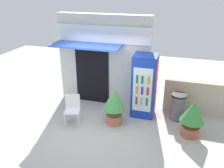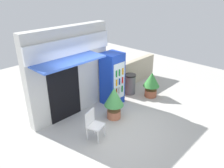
{
  "view_description": "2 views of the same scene",
  "coord_description": "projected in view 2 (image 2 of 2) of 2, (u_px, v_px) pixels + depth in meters",
  "views": [
    {
      "loc": [
        2.2,
        -5.47,
        3.93
      ],
      "look_at": [
        0.4,
        0.63,
        1.17
      ],
      "focal_mm": 37.38,
      "sensor_mm": 36.0,
      "label": 1
    },
    {
      "loc": [
        -4.22,
        -4.08,
        4.24
      ],
      "look_at": [
        0.75,
        0.66,
        1.12
      ],
      "focal_mm": 35.42,
      "sensor_mm": 36.0,
      "label": 2
    }
  ],
  "objects": [
    {
      "name": "drink_cooler",
      "position": [
        112.0,
        79.0,
        8.26
      ],
      "size": [
        0.73,
        0.74,
        2.0
      ],
      "color": "#1438B2",
      "rests_on": "ground"
    },
    {
      "name": "stone_boundary_wall",
      "position": [
        133.0,
        72.0,
        10.13
      ],
      "size": [
        2.82,
        0.24,
        1.1
      ],
      "primitive_type": "cube",
      "color": "#B7AD93",
      "rests_on": "ground"
    },
    {
      "name": "potted_plant_near_shop",
      "position": [
        114.0,
        100.0,
        7.39
      ],
      "size": [
        0.66,
        0.66,
        1.14
      ],
      "color": "#BC6B4C",
      "rests_on": "ground"
    },
    {
      "name": "plastic_chair",
      "position": [
        93.0,
        123.0,
        6.48
      ],
      "size": [
        0.54,
        0.53,
        0.9
      ],
      "color": "white",
      "rests_on": "ground"
    },
    {
      "name": "ground",
      "position": [
        111.0,
        128.0,
        7.1
      ],
      "size": [
        16.0,
        16.0,
        0.0
      ],
      "primitive_type": "plane",
      "color": "beige"
    },
    {
      "name": "potted_plant_curbside",
      "position": [
        151.0,
        82.0,
        8.88
      ],
      "size": [
        0.66,
        0.66,
        1.04
      ],
      "color": "#995138",
      "rests_on": "ground"
    },
    {
      "name": "trash_bin",
      "position": [
        130.0,
        84.0,
        9.2
      ],
      "size": [
        0.46,
        0.46,
        0.85
      ],
      "color": "#595960",
      "rests_on": "ground"
    },
    {
      "name": "storefront_building",
      "position": [
        69.0,
        71.0,
        7.36
      ],
      "size": [
        3.14,
        1.19,
        3.05
      ],
      "color": "silver",
      "rests_on": "ground"
    }
  ]
}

